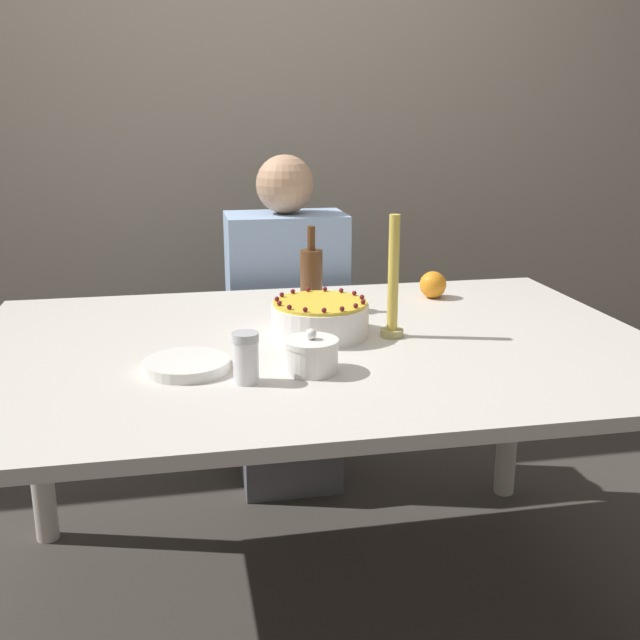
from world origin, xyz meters
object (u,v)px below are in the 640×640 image
(candle, at_px, (393,287))
(sugar_shaker, at_px, (246,357))
(person_man_blue_shirt, at_px, (287,347))
(cake, at_px, (320,318))
(sugar_bowl, at_px, (311,355))
(bottle, at_px, (311,279))

(candle, bearing_deg, sugar_shaker, -146.49)
(sugar_shaker, distance_m, person_man_blue_shirt, 1.09)
(person_man_blue_shirt, bearing_deg, sugar_shaker, 76.96)
(cake, height_order, sugar_bowl, cake)
(person_man_blue_shirt, bearing_deg, candle, 101.30)
(sugar_shaker, height_order, candle, candle)
(sugar_bowl, relative_size, sugar_shaker, 1.11)
(sugar_shaker, relative_size, bottle, 0.45)
(sugar_shaker, xyz_separation_m, candle, (0.39, 0.26, 0.07))
(sugar_bowl, bearing_deg, candle, 41.72)
(person_man_blue_shirt, bearing_deg, sugar_bowl, 84.61)
(sugar_bowl, xyz_separation_m, bottle, (0.09, 0.50, 0.05))
(candle, height_order, bottle, candle)
(cake, bearing_deg, bottle, 84.69)
(bottle, bearing_deg, sugar_shaker, -113.62)
(sugar_shaker, relative_size, candle, 0.35)
(bottle, height_order, person_man_blue_shirt, person_man_blue_shirt)
(sugar_bowl, xyz_separation_m, candle, (0.24, 0.22, 0.09))
(candle, distance_m, bottle, 0.32)
(sugar_shaker, height_order, bottle, bottle)
(sugar_shaker, bearing_deg, person_man_blue_shirt, 76.96)
(sugar_bowl, distance_m, sugar_shaker, 0.15)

